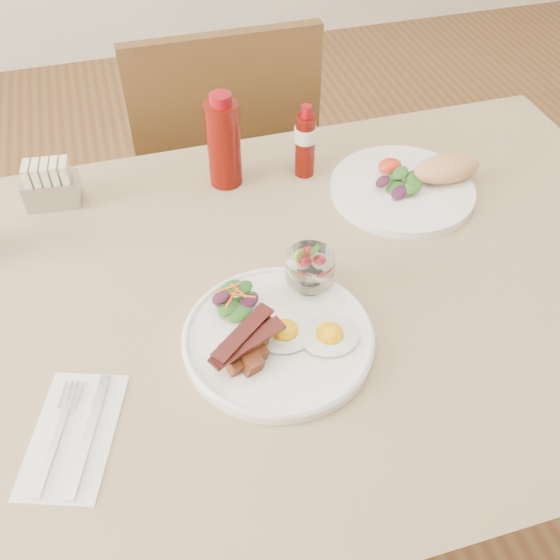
# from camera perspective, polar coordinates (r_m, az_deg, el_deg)

# --- Properties ---
(table) EXTENTS (1.33, 0.88, 0.75)m
(table) POSITION_cam_1_polar(r_m,az_deg,el_deg) (1.06, 1.97, -4.00)
(table) COLOR #53381A
(table) RESTS_ON ground
(chair_far) EXTENTS (0.42, 0.42, 0.93)m
(chair_far) POSITION_cam_1_polar(r_m,az_deg,el_deg) (1.63, -5.28, 10.01)
(chair_far) COLOR #53381A
(chair_far) RESTS_ON ground
(main_plate) EXTENTS (0.28, 0.28, 0.02)m
(main_plate) POSITION_cam_1_polar(r_m,az_deg,el_deg) (0.91, -0.16, -5.40)
(main_plate) COLOR white
(main_plate) RESTS_ON table
(fried_eggs) EXTENTS (0.17, 0.12, 0.02)m
(fried_eggs) POSITION_cam_1_polar(r_m,az_deg,el_deg) (0.90, 2.50, -4.89)
(fried_eggs) COLOR white
(fried_eggs) RESTS_ON main_plate
(bacon_potato_pile) EXTENTS (0.12, 0.08, 0.05)m
(bacon_potato_pile) POSITION_cam_1_polar(r_m,az_deg,el_deg) (0.86, -3.08, -6.12)
(bacon_potato_pile) COLOR brown
(bacon_potato_pile) RESTS_ON main_plate
(side_salad) EXTENTS (0.08, 0.07, 0.04)m
(side_salad) POSITION_cam_1_polar(r_m,az_deg,el_deg) (0.93, -4.04, -1.95)
(side_salad) COLOR #1D4412
(side_salad) RESTS_ON main_plate
(fruit_cup) EXTENTS (0.08, 0.08, 0.08)m
(fruit_cup) POSITION_cam_1_polar(r_m,az_deg,el_deg) (0.94, 2.78, 1.18)
(fruit_cup) COLOR white
(fruit_cup) RESTS_ON main_plate
(second_plate) EXTENTS (0.29, 0.27, 0.07)m
(second_plate) POSITION_cam_1_polar(r_m,az_deg,el_deg) (1.19, 12.05, 8.67)
(second_plate) COLOR white
(second_plate) RESTS_ON table
(ketchup_bottle) EXTENTS (0.08, 0.08, 0.18)m
(ketchup_bottle) POSITION_cam_1_polar(r_m,az_deg,el_deg) (1.16, -5.16, 12.39)
(ketchup_bottle) COLOR #520904
(ketchup_bottle) RESTS_ON table
(hot_sauce_bottle) EXTENTS (0.04, 0.04, 0.14)m
(hot_sauce_bottle) POSITION_cam_1_polar(r_m,az_deg,el_deg) (1.19, 2.32, 12.49)
(hot_sauce_bottle) COLOR #520904
(hot_sauce_bottle) RESTS_ON table
(sugar_caddy) EXTENTS (0.10, 0.06, 0.09)m
(sugar_caddy) POSITION_cam_1_polar(r_m,az_deg,el_deg) (1.20, -20.21, 8.05)
(sugar_caddy) COLOR #B3B3B7
(sugar_caddy) RESTS_ON table
(napkin_cutlery) EXTENTS (0.16, 0.21, 0.01)m
(napkin_cutlery) POSITION_cam_1_polar(r_m,az_deg,el_deg) (0.87, -18.29, -13.27)
(napkin_cutlery) COLOR white
(napkin_cutlery) RESTS_ON table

